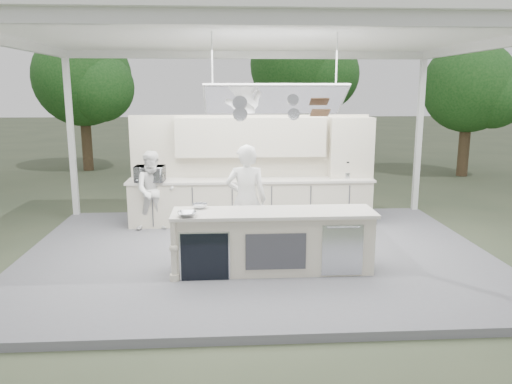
{
  "coord_description": "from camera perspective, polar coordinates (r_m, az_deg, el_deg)",
  "views": [
    {
      "loc": [
        -0.53,
        -8.27,
        2.9
      ],
      "look_at": [
        0.01,
        0.4,
        1.1
      ],
      "focal_mm": 35.0,
      "sensor_mm": 36.0,
      "label": 1
    }
  ],
  "objects": [
    {
      "name": "tent",
      "position": [
        8.31,
        0.14,
        17.3
      ],
      "size": [
        8.2,
        6.2,
        3.86
      ],
      "color": "white",
      "rests_on": "ground"
    },
    {
      "name": "sous_chef",
      "position": [
        10.1,
        -11.56,
        0.14
      ],
      "size": [
        0.84,
        0.69,
        1.59
      ],
      "primitive_type": "imported",
      "rotation": [
        0.0,
        0.0,
        0.12
      ],
      "color": "white",
      "rests_on": "stage_deck"
    },
    {
      "name": "bowl_small",
      "position": [
        7.84,
        -6.42,
        -1.6
      ],
      "size": [
        0.25,
        0.25,
        0.07
      ],
      "primitive_type": "imported",
      "rotation": [
        0.0,
        0.0,
        0.05
      ],
      "color": "silver",
      "rests_on": "demo_island"
    },
    {
      "name": "stage_deck",
      "position": [
        8.76,
        0.1,
        -7.21
      ],
      "size": [
        8.0,
        6.0,
        0.12
      ],
      "primitive_type": "cube",
      "color": "#59595E",
      "rests_on": "ground"
    },
    {
      "name": "head_chef",
      "position": [
        8.4,
        -1.12,
        -0.94
      ],
      "size": [
        0.72,
        0.5,
        1.88
      ],
      "primitive_type": "imported",
      "rotation": [
        0.0,
        0.0,
        3.07
      ],
      "color": "white",
      "rests_on": "stage_deck"
    },
    {
      "name": "back_counter",
      "position": [
        10.44,
        -0.56,
        -1.03
      ],
      "size": [
        5.08,
        0.72,
        0.95
      ],
      "color": "beige",
      "rests_on": "stage_deck"
    },
    {
      "name": "demo_island",
      "position": [
        7.74,
        1.86,
        -5.62
      ],
      "size": [
        3.1,
        0.79,
        0.95
      ],
      "color": "beige",
      "rests_on": "stage_deck"
    },
    {
      "name": "bowl_large",
      "position": [
        7.36,
        -7.9,
        -2.52
      ],
      "size": [
        0.31,
        0.31,
        0.07
      ],
      "primitive_type": "imported",
      "rotation": [
        0.0,
        0.0,
        0.1
      ],
      "color": "#AEB1B5",
      "rests_on": "demo_island"
    },
    {
      "name": "tree_cluster",
      "position": [
        18.05,
        -2.45,
        12.94
      ],
      "size": [
        19.55,
        9.4,
        5.85
      ],
      "color": "brown",
      "rests_on": "ground"
    },
    {
      "name": "back_wall_unit",
      "position": [
        10.51,
        1.8,
        4.46
      ],
      "size": [
        5.05,
        0.48,
        2.25
      ],
      "color": "beige",
      "rests_on": "stage_deck"
    },
    {
      "name": "toaster_oven",
      "position": [
        10.22,
        -12.04,
        2.05
      ],
      "size": [
        0.6,
        0.43,
        0.32
      ],
      "primitive_type": "imported",
      "rotation": [
        0.0,
        0.0,
        -0.06
      ],
      "color": "silver",
      "rests_on": "back_counter"
    },
    {
      "name": "ground",
      "position": [
        8.78,
        0.1,
        -7.59
      ],
      "size": [
        90.0,
        90.0,
        0.0
      ],
      "primitive_type": "plane",
      "color": "#414831",
      "rests_on": "ground"
    }
  ]
}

